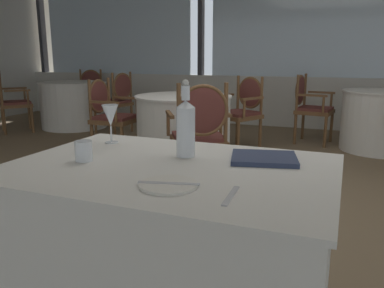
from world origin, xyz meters
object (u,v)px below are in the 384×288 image
at_px(water_bottle, 186,126).
at_px(dining_chair_1_1, 9,97).
at_px(side_plate, 169,185).
at_px(menu_book, 264,158).
at_px(dining_chair_2_2, 243,107).
at_px(wine_glass, 110,116).
at_px(dining_chair_1_0, 90,90).
at_px(water_tumbler, 84,151).
at_px(dining_chair_0_1, 309,103).
at_px(dining_chair_1_2, 117,97).
at_px(dining_chair_2_0, 109,111).
at_px(dining_chair_2_1, 200,129).

relative_size(water_bottle, dining_chair_1_1, 0.33).
relative_size(side_plate, dining_chair_1_1, 0.20).
relative_size(menu_book, dining_chair_2_2, 0.28).
xyz_separation_m(side_plate, dining_chair_1_1, (-4.40, 3.47, -0.20)).
distance_m(wine_glass, dining_chair_1_0, 5.86).
bearing_deg(water_tumbler, dining_chair_1_1, 139.99).
height_order(side_plate, menu_book, menu_book).
xyz_separation_m(side_plate, wine_glass, (-0.55, 0.49, 0.13)).
height_order(dining_chair_0_1, dining_chair_1_2, dining_chair_1_2).
bearing_deg(dining_chair_2_2, dining_chair_1_1, -58.57).
bearing_deg(dining_chair_0_1, side_plate, -82.02).
distance_m(dining_chair_1_0, dining_chair_2_2, 3.72).
height_order(side_plate, wine_glass, wine_glass).
distance_m(water_tumbler, dining_chair_1_0, 6.18).
height_order(side_plate, dining_chair_2_0, dining_chair_2_0).
height_order(dining_chair_1_2, dining_chair_2_0, dining_chair_1_2).
relative_size(water_bottle, dining_chair_2_2, 0.35).
xyz_separation_m(dining_chair_0_1, dining_chair_2_0, (-2.14, -1.66, -0.01)).
bearing_deg(dining_chair_2_2, dining_chair_1_2, -72.20).
bearing_deg(dining_chair_2_2, wine_glass, 31.02).
xyz_separation_m(dining_chair_1_2, dining_chair_2_0, (0.70, -1.26, -0.01)).
height_order(dining_chair_1_1, dining_chair_1_2, dining_chair_1_1).
height_order(side_plate, dining_chair_1_1, dining_chair_1_1).
bearing_deg(dining_chair_2_2, water_tumbler, 32.21).
height_order(water_bottle, dining_chair_1_1, water_bottle).
distance_m(menu_book, dining_chair_2_1, 1.80).
distance_m(water_bottle, water_tumbler, 0.43).
height_order(side_plate, water_tumbler, water_tumbler).
height_order(water_tumbler, menu_book, water_tumbler).
bearing_deg(dining_chair_1_1, dining_chair_2_2, -47.18).
bearing_deg(dining_chair_2_0, dining_chair_0_1, 36.22).
bearing_deg(dining_chair_1_0, menu_book, 22.44).
xyz_separation_m(wine_glass, dining_chair_1_0, (-3.56, 4.65, -0.35)).
height_order(menu_book, dining_chair_2_0, dining_chair_2_0).
bearing_deg(dining_chair_2_0, dining_chair_2_1, -30.10).
distance_m(dining_chair_1_0, dining_chair_2_1, 4.68).
bearing_deg(side_plate, wine_glass, 137.89).
relative_size(dining_chair_1_1, dining_chair_2_0, 1.06).
relative_size(water_tumbler, dining_chair_2_0, 0.09).
height_order(side_plate, water_bottle, water_bottle).
relative_size(water_bottle, dining_chair_2_1, 0.34).
bearing_deg(dining_chair_1_2, dining_chair_1_1, 30.12).
bearing_deg(menu_book, dining_chair_2_0, 121.36).
bearing_deg(dining_chair_1_0, dining_chair_2_1, 27.53).
relative_size(water_tumbler, dining_chair_2_1, 0.09).
height_order(side_plate, dining_chair_2_1, dining_chair_2_1).
bearing_deg(dining_chair_1_1, water_bottle, -85.85).
relative_size(dining_chair_1_0, dining_chair_2_0, 1.01).
distance_m(water_tumbler, dining_chair_0_1, 4.33).
xyz_separation_m(side_plate, dining_chair_0_1, (0.04, 4.46, -0.21)).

